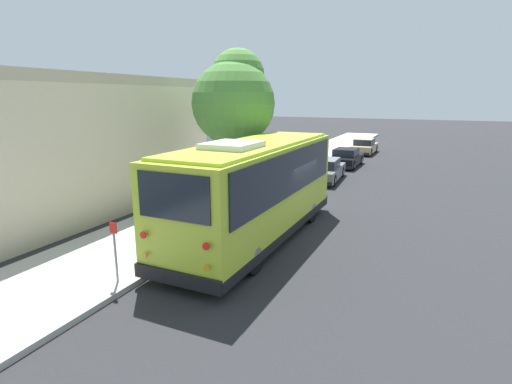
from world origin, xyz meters
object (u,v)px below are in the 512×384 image
object	(u,v)px
parked_sedan_gray	(325,170)
sign_post_far	(164,231)
sign_post_near	(115,252)
shuttle_bus	(255,186)
street_tree	(234,98)
parked_sedan_tan	(364,147)
parked_sedan_black	(346,158)
fire_hydrant	(278,180)

from	to	relation	value
parked_sedan_gray	sign_post_far	bearing A→B (deg)	171.05
parked_sedan_gray	sign_post_near	world-z (taller)	sign_post_near
shuttle_bus	street_tree	distance (m)	5.79
sign_post_far	parked_sedan_tan	bearing A→B (deg)	-3.49
shuttle_bus	parked_sedan_gray	xyz separation A→B (m)	(10.65, 0.37, -1.28)
parked_sedan_tan	sign_post_near	distance (m)	27.92
parked_sedan_tan	sign_post_far	xyz separation A→B (m)	(-25.89, 1.58, 0.32)
parked_sedan_gray	parked_sedan_black	xyz separation A→B (m)	(5.37, -0.11, -0.02)
parked_sedan_gray	sign_post_near	size ratio (longest dim) A/B	2.83
shuttle_bus	parked_sedan_tan	distance (m)	23.17
parked_sedan_tan	fire_hydrant	bearing A→B (deg)	174.72
street_tree	parked_sedan_gray	bearing A→B (deg)	-21.12
parked_sedan_black	sign_post_far	distance (m)	18.85
shuttle_bus	sign_post_near	bearing A→B (deg)	160.61
shuttle_bus	sign_post_near	world-z (taller)	shuttle_bus
parked_sedan_tan	parked_sedan_gray	bearing A→B (deg)	-179.80
parked_sedan_gray	fire_hydrant	size ratio (longest dim) A/B	5.55
sign_post_near	fire_hydrant	xyz separation A→B (m)	(11.93, 0.19, -0.42)
parked_sedan_gray	parked_sedan_tan	world-z (taller)	parked_sedan_gray
sign_post_far	shuttle_bus	bearing A→B (deg)	-32.47
parked_sedan_gray	sign_post_far	distance (m)	13.49
street_tree	sign_post_far	world-z (taller)	street_tree
parked_sedan_black	street_tree	distance (m)	12.86
street_tree	sign_post_far	distance (m)	7.96
sign_post_near	parked_sedan_black	bearing A→B (deg)	-4.13
parked_sedan_gray	sign_post_far	world-z (taller)	sign_post_far
parked_sedan_gray	street_tree	bearing A→B (deg)	155.85
sign_post_far	fire_hydrant	size ratio (longest dim) A/B	1.82
sign_post_near	sign_post_far	distance (m)	1.98
parked_sedan_tan	street_tree	bearing A→B (deg)	172.95
parked_sedan_black	sign_post_far	bearing A→B (deg)	176.40
parked_sedan_black	parked_sedan_tan	bearing A→B (deg)	0.32
parked_sedan_black	fire_hydrant	xyz separation A→B (m)	(-8.83, 1.69, -0.03)
parked_sedan_gray	parked_sedan_tan	bearing A→B (deg)	-3.89
parked_sedan_black	street_tree	xyz separation A→B (m)	(-11.89, 2.62, 4.14)
parked_sedan_black	parked_sedan_tan	xyz separation A→B (m)	(7.11, -0.08, 0.02)
parked_sedan_tan	sign_post_near	xyz separation A→B (m)	(-27.87, 1.58, 0.38)
street_tree	parked_sedan_black	bearing A→B (deg)	-12.45
sign_post_far	fire_hydrant	world-z (taller)	sign_post_far
shuttle_bus	parked_sedan_black	xyz separation A→B (m)	(16.02, 0.26, -1.30)
parked_sedan_gray	fire_hydrant	xyz separation A→B (m)	(-3.46, 1.58, -0.05)
fire_hydrant	sign_post_far	bearing A→B (deg)	-178.90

